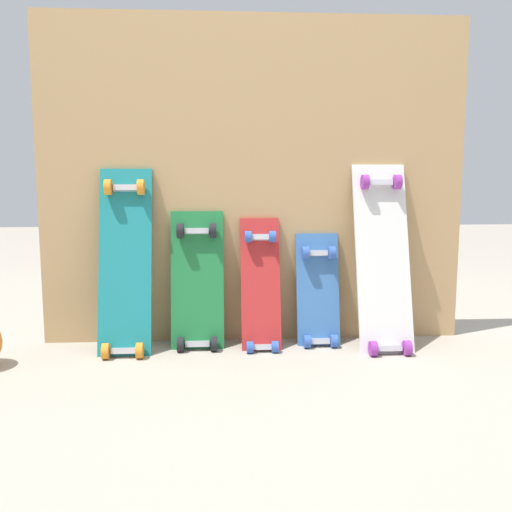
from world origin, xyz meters
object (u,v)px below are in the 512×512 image
at_px(skateboard_green, 197,287).
at_px(skateboard_red, 261,292).
at_px(skateboard_teal, 125,269).
at_px(skateboard_white, 383,264).
at_px(skateboard_blue, 318,297).

distance_m(skateboard_green, skateboard_red, 0.28).
xyz_separation_m(skateboard_teal, skateboard_white, (1.11, -0.02, 0.01)).
bearing_deg(skateboard_green, skateboard_red, -4.38).
height_order(skateboard_blue, skateboard_white, skateboard_white).
distance_m(skateboard_teal, skateboard_red, 0.59).
relative_size(skateboard_teal, skateboard_blue, 1.51).
bearing_deg(skateboard_red, skateboard_green, 175.62).
relative_size(skateboard_teal, skateboard_red, 1.33).
bearing_deg(skateboard_red, skateboard_white, -3.96).
bearing_deg(skateboard_blue, skateboard_teal, -176.71).
bearing_deg(skateboard_white, skateboard_red, 176.04).
bearing_deg(skateboard_white, skateboard_green, 175.89).
distance_m(skateboard_green, skateboard_white, 0.81).
bearing_deg(skateboard_white, skateboard_blue, 166.42).
relative_size(skateboard_teal, skateboard_green, 1.28).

